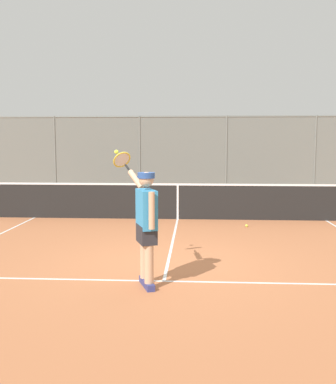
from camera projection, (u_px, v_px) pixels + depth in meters
name	position (u px, v px, depth m)	size (l,w,h in m)	color
ground_plane	(167.00, 265.00, 7.48)	(60.00, 60.00, 0.00)	#B76B42
court_line_markings	(163.00, 287.00, 6.36)	(7.88, 9.73, 0.01)	white
fence_backdrop	(183.00, 159.00, 17.48)	(19.41, 1.37, 3.03)	slate
tennis_net	(178.00, 201.00, 11.86)	(10.13, 0.09, 1.07)	#2D2D2D
tennis_player	(146.00, 220.00, 6.30)	(0.81, 1.22, 1.94)	navy
tennis_ball_near_baseline	(247.00, 226.00, 10.82)	(0.07, 0.07, 0.07)	#D6E042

